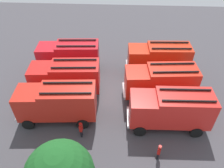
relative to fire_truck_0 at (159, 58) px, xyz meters
The scene contains 12 objects.
ground_plane 6.98m from the fire_truck_0, 38.26° to the left, with size 54.14×54.14×0.00m, color #423F44.
fire_truck_0 is the anchor object (origin of this frame).
fire_truck_1 10.47m from the fire_truck_0, ahead, with size 7.34×3.13×3.88m.
fire_truck_2 4.32m from the fire_truck_0, 85.99° to the left, with size 7.37×3.21×3.88m.
fire_truck_3 10.80m from the fire_truck_0, 22.54° to the left, with size 7.35×3.15×3.88m.
fire_truck_4 8.08m from the fire_truck_0, 90.93° to the left, with size 7.26×2.89×3.88m.
fire_truck_5 12.61m from the fire_truck_0, 38.09° to the left, with size 7.35×3.16×3.88m.
firefighter_0 11.67m from the fire_truck_0, 84.56° to the left, with size 0.35×0.47×1.61m.
firefighter_1 12.39m from the fire_truck_0, 52.12° to the left, with size 0.27×0.42×1.64m.
firefighter_2 4.27m from the fire_truck_0, 133.36° to the right, with size 0.34×0.47×1.61m.
traffic_cone_0 11.09m from the fire_truck_0, 10.53° to the left, with size 0.51×0.51×0.73m, color #F2600C.
traffic_cone_1 8.39m from the fire_truck_0, 15.39° to the right, with size 0.50×0.50×0.71m, color #F2600C.
Camera 1 is at (-0.96, 17.14, 15.78)m, focal length 34.46 mm.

